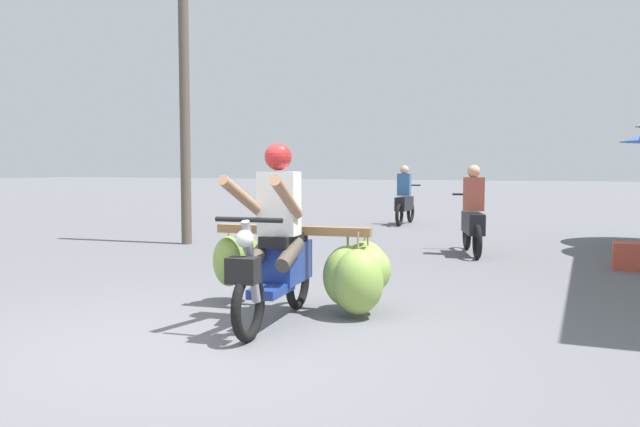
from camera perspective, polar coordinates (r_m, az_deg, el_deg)
ground_plane at (r=5.07m, az=-10.30°, el=-11.59°), size 120.00×120.00×0.00m
motorbike_main_loaded at (r=5.88m, az=-0.64°, el=-4.45°), size 1.81×1.93×1.58m
motorbike_distant_ahead_left at (r=10.18m, az=13.50°, el=-0.44°), size 0.68×1.57×1.40m
motorbike_distant_ahead_right at (r=15.20m, az=7.57°, el=1.14°), size 0.50×1.62×1.40m
produce_crate at (r=9.49m, az=26.37°, el=-3.45°), size 0.56×0.40×0.36m
utility_pole at (r=11.58m, az=-12.02°, el=10.34°), size 0.18×0.18×5.26m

